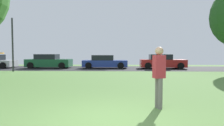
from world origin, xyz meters
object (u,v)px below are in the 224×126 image
(parked_car_green, at_px, (49,62))
(parked_car_blue, at_px, (105,62))
(street_lamp_post, at_px, (13,45))
(parked_car_red, at_px, (162,62))
(person_catcher, at_px, (159,74))

(parked_car_green, height_order, parked_car_blue, parked_car_green)
(street_lamp_post, bearing_deg, parked_car_red, 16.28)
(parked_car_green, relative_size, parked_car_blue, 0.99)
(parked_car_blue, xyz_separation_m, parked_car_red, (5.82, -0.19, 0.04))
(parked_car_green, height_order, parked_car_red, parked_car_green)
(person_catcher, bearing_deg, street_lamp_post, -64.87)
(street_lamp_post, bearing_deg, parked_car_blue, 28.64)
(parked_car_blue, relative_size, parked_car_red, 1.02)
(parked_car_green, xyz_separation_m, street_lamp_post, (-1.65, -3.99, 1.59))
(person_catcher, xyz_separation_m, parked_car_green, (-8.56, 14.93, -0.33))
(parked_car_green, height_order, street_lamp_post, street_lamp_post)
(street_lamp_post, bearing_deg, person_catcher, -46.99)
(parked_car_blue, relative_size, street_lamp_post, 1.01)
(person_catcher, xyz_separation_m, parked_car_red, (3.06, 14.82, -0.34))
(street_lamp_post, bearing_deg, parked_car_green, 67.56)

